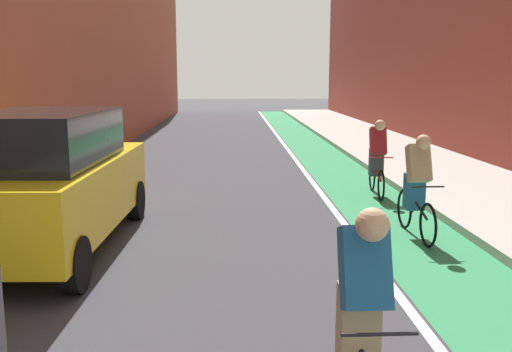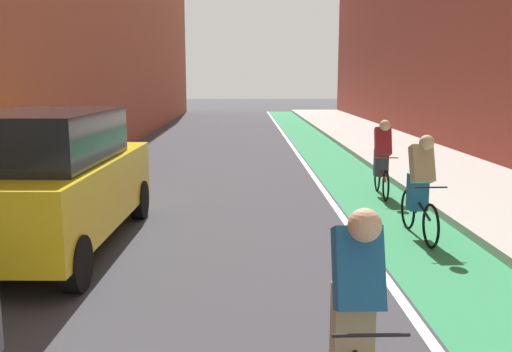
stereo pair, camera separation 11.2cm
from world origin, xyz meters
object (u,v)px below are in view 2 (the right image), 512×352
object	(u,v)px
cyclist_lead	(355,316)
cyclist_trailing	(382,158)
parked_suv_yellow_cab	(50,179)
cyclist_mid	(420,186)

from	to	relation	value
cyclist_lead	cyclist_trailing	distance (m)	8.09
parked_suv_yellow_cab	cyclist_trailing	size ratio (longest dim) A/B	2.73
cyclist_mid	cyclist_trailing	distance (m)	3.12
cyclist_lead	cyclist_trailing	bearing A→B (deg)	75.03
parked_suv_yellow_cab	cyclist_lead	xyz separation A→B (m)	(3.50, -4.26, -0.21)
parked_suv_yellow_cab	cyclist_mid	world-z (taller)	parked_suv_yellow_cab
parked_suv_yellow_cab	cyclist_lead	bearing A→B (deg)	-50.57
parked_suv_yellow_cab	cyclist_trailing	world-z (taller)	parked_suv_yellow_cab
cyclist_mid	cyclist_trailing	bearing A→B (deg)	86.69
parked_suv_yellow_cab	cyclist_lead	size ratio (longest dim) A/B	2.66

